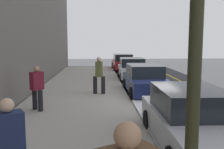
{
  "coord_description": "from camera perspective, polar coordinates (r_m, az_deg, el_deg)",
  "views": [
    {
      "loc": [
        12.01,
        -2.39,
        2.68
      ],
      "look_at": [
        -1.79,
        -1.66,
        0.91
      ],
      "focal_mm": 41.5,
      "sensor_mm": 36.0,
      "label": 1
    }
  ],
  "objects": [
    {
      "name": "ground_plane",
      "position": [
        12.54,
        8.06,
        -5.12
      ],
      "size": [
        56.0,
        56.0,
        0.0
      ],
      "primitive_type": "plane",
      "color": "#333335"
    },
    {
      "name": "parked_car_silver",
      "position": [
        6.85,
        17.08,
        -9.35
      ],
      "size": [
        4.34,
        1.92,
        1.51
      ],
      "color": "black",
      "rests_on": "ground"
    },
    {
      "name": "lane_stripe_centre",
      "position": [
        13.52,
        21.54,
        -4.64
      ],
      "size": [
        28.0,
        0.14,
        0.01
      ],
      "primitive_type": "cube",
      "color": "gold",
      "rests_on": "ground"
    },
    {
      "name": "parked_car_navy",
      "position": [
        13.13,
        7.28,
        -1.19
      ],
      "size": [
        4.25,
        1.95,
        1.51
      ],
      "color": "black",
      "rests_on": "ground"
    },
    {
      "name": "sidewalk",
      "position": [
        12.32,
        -7.23,
        -4.97
      ],
      "size": [
        28.0,
        4.6,
        0.15
      ],
      "primitive_type": "cube",
      "color": "#A39E93",
      "rests_on": "ground"
    },
    {
      "name": "pedestrian_olive_coat",
      "position": [
        12.54,
        -2.85,
        0.1
      ],
      "size": [
        0.52,
        0.59,
        1.8
      ],
      "color": "black",
      "rests_on": "sidewalk"
    },
    {
      "name": "pedestrian_burgundy_coat",
      "position": [
        9.89,
        -16.18,
        -2.62
      ],
      "size": [
        0.52,
        0.51,
        1.65
      ],
      "color": "black",
      "rests_on": "sidewalk"
    },
    {
      "name": "parked_car_white",
      "position": [
        18.36,
        4.44,
        1.26
      ],
      "size": [
        4.22,
        1.98,
        1.51
      ],
      "color": "black",
      "rests_on": "ground"
    },
    {
      "name": "pedestrian_navy_coat",
      "position": [
        4.44,
        -21.75,
        -14.81
      ],
      "size": [
        0.51,
        0.54,
        1.68
      ],
      "color": "black",
      "rests_on": "sidewalk"
    },
    {
      "name": "snow_bank_curb",
      "position": [
        8.47,
        8.77,
        -10.46
      ],
      "size": [
        5.63,
        0.56,
        0.22
      ],
      "primitive_type": "cube",
      "color": "white",
      "rests_on": "ground"
    },
    {
      "name": "parked_car_red",
      "position": [
        23.96,
        2.43,
        2.69
      ],
      "size": [
        4.17,
        1.96,
        1.51
      ],
      "color": "black",
      "rests_on": "ground"
    }
  ]
}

